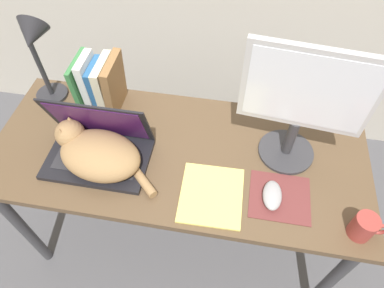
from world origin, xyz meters
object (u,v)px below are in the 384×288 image
(computer_mouse, at_px, (272,195))
(desk_lamp, at_px, (36,49))
(book_row, at_px, (101,85))
(laptop, at_px, (98,148))
(external_monitor, at_px, (303,103))
(cat, at_px, (97,152))
(notepad, at_px, (211,195))
(mug, at_px, (365,227))

(computer_mouse, distance_m, desk_lamp, 0.98)
(book_row, xyz_separation_m, desk_lamp, (-0.21, -0.02, 0.15))
(laptop, distance_m, external_monitor, 0.72)
(cat, bearing_deg, computer_mouse, -3.55)
(desk_lamp, distance_m, notepad, 0.82)
(computer_mouse, xyz_separation_m, desk_lamp, (-0.90, 0.31, 0.24))
(external_monitor, height_order, mug, external_monitor)
(laptop, bearing_deg, computer_mouse, -6.68)
(cat, xyz_separation_m, book_row, (-0.08, 0.29, 0.05))
(desk_lamp, bearing_deg, mug, -18.34)
(external_monitor, xyz_separation_m, book_row, (-0.74, 0.12, -0.15))
(external_monitor, xyz_separation_m, mug, (0.23, -0.28, -0.21))
(notepad, bearing_deg, desk_lamp, 154.27)
(notepad, xyz_separation_m, mug, (0.48, -0.05, 0.04))
(computer_mouse, bearing_deg, external_monitor, 77.21)
(cat, height_order, book_row, book_row)
(cat, relative_size, desk_lamp, 1.00)
(cat, height_order, mug, cat)
(notepad, height_order, mug, mug)
(cat, bearing_deg, mug, -7.42)
(external_monitor, distance_m, mug, 0.42)
(laptop, xyz_separation_m, computer_mouse, (0.63, -0.07, -0.03))
(external_monitor, bearing_deg, cat, -166.05)
(computer_mouse, relative_size, book_row, 0.49)
(laptop, distance_m, cat, 0.04)
(laptop, distance_m, notepad, 0.44)
(mug, bearing_deg, notepad, 173.60)
(external_monitor, relative_size, desk_lamp, 1.17)
(laptop, relative_size, external_monitor, 0.79)
(laptop, bearing_deg, cat, -74.17)
(laptop, xyz_separation_m, cat, (0.01, -0.04, 0.02))
(book_row, distance_m, notepad, 0.61)
(desk_lamp, bearing_deg, notepad, -25.73)
(desk_lamp, relative_size, mug, 3.56)
(book_row, height_order, notepad, book_row)
(book_row, relative_size, notepad, 0.97)
(computer_mouse, bearing_deg, book_row, 154.70)
(computer_mouse, bearing_deg, laptop, 173.32)
(external_monitor, distance_m, computer_mouse, 0.32)
(laptop, relative_size, mug, 3.28)
(external_monitor, height_order, desk_lamp, external_monitor)
(computer_mouse, bearing_deg, mug, -15.78)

